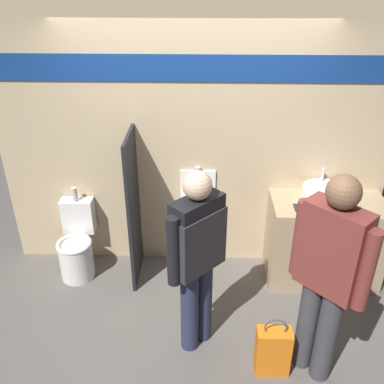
# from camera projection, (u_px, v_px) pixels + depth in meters

# --- Properties ---
(ground_plane) EXTENTS (16.00, 16.00, 0.00)m
(ground_plane) POSITION_uv_depth(u_px,v_px,m) (191.00, 292.00, 4.29)
(ground_plane) COLOR #5B5651
(display_wall) EXTENTS (3.84, 0.07, 2.70)m
(display_wall) POSITION_uv_depth(u_px,v_px,m) (193.00, 143.00, 4.16)
(display_wall) COLOR tan
(display_wall) RESTS_ON ground_plane
(sink_counter) EXTENTS (1.10, 0.56, 0.89)m
(sink_counter) POSITION_uv_depth(u_px,v_px,m) (323.00, 241.00, 4.29)
(sink_counter) COLOR tan
(sink_counter) RESTS_ON ground_plane
(sink_basin) EXTENTS (0.43, 0.43, 0.27)m
(sink_basin) POSITION_uv_depth(u_px,v_px,m) (325.00, 194.00, 4.10)
(sink_basin) COLOR white
(sink_basin) RESTS_ON sink_counter
(cell_phone) EXTENTS (0.07, 0.14, 0.01)m
(cell_phone) POSITION_uv_depth(u_px,v_px,m) (298.00, 208.00, 3.99)
(cell_phone) COLOR #232328
(cell_phone) RESTS_ON sink_counter
(divider_near_counter) EXTENTS (0.03, 0.58, 1.56)m
(divider_near_counter) POSITION_uv_depth(u_px,v_px,m) (134.00, 210.00, 4.17)
(divider_near_counter) COLOR black
(divider_near_counter) RESTS_ON ground_plane
(urinal_near_counter) EXTENTS (0.37, 0.28, 1.14)m
(urinal_near_counter) POSITION_uv_depth(u_px,v_px,m) (198.00, 204.00, 4.30)
(urinal_near_counter) COLOR silver
(urinal_near_counter) RESTS_ON ground_plane
(toilet) EXTENTS (0.36, 0.52, 0.92)m
(toilet) POSITION_uv_depth(u_px,v_px,m) (77.00, 246.00, 4.42)
(toilet) COLOR white
(toilet) RESTS_ON ground_plane
(person_in_vest) EXTENTS (0.46, 0.46, 1.64)m
(person_in_vest) POSITION_uv_depth(u_px,v_px,m) (197.00, 252.00, 3.29)
(person_in_vest) COLOR #282D4C
(person_in_vest) RESTS_ON ground_plane
(person_with_lanyard) EXTENTS (0.46, 0.46, 1.75)m
(person_with_lanyard) POSITION_uv_depth(u_px,v_px,m) (327.00, 275.00, 3.03)
(person_with_lanyard) COLOR #3D3D42
(person_with_lanyard) RESTS_ON ground_plane
(shopping_bag) EXTENTS (0.27, 0.15, 0.56)m
(shopping_bag) POSITION_uv_depth(u_px,v_px,m) (273.00, 351.00, 3.37)
(shopping_bag) COLOR orange
(shopping_bag) RESTS_ON ground_plane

